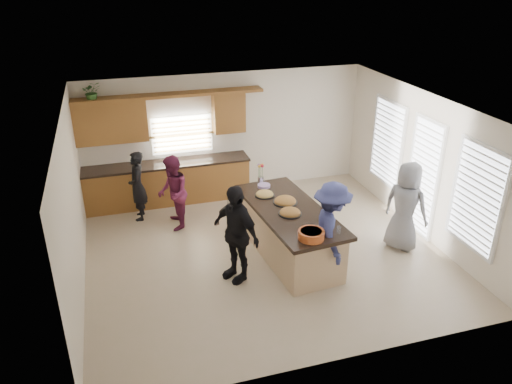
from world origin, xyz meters
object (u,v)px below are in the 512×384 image
object	(u,v)px
woman_left_back	(138,186)
woman_right_back	(331,231)
woman_right_front	(406,206)
island	(289,233)
woman_left_mid	(173,193)
salad_bowl	(311,234)
woman_left_front	(236,233)

from	to	relation	value
woman_left_back	woman_right_back	world-z (taller)	woman_right_back
woman_right_back	woman_right_front	world-z (taller)	woman_right_back
island	woman_left_mid	distance (m)	2.53
island	woman_right_back	bearing A→B (deg)	-67.47
salad_bowl	woman_left_front	xyz separation A→B (m)	(-1.09, 0.64, -0.15)
woman_left_front	woman_right_back	world-z (taller)	woman_left_front
salad_bowl	woman_left_front	size ratio (longest dim) A/B	0.24
salad_bowl	woman_right_front	world-z (taller)	woman_right_front
woman_left_back	woman_right_front	size ratio (longest dim) A/B	0.86
woman_left_back	woman_right_front	distance (m)	5.40
woman_left_front	salad_bowl	bearing A→B (deg)	30.96
woman_right_back	woman_right_front	bearing A→B (deg)	-61.09
woman_left_mid	woman_left_front	size ratio (longest dim) A/B	0.88
woman_right_back	salad_bowl	bearing A→B (deg)	133.25
salad_bowl	woman_right_back	distance (m)	0.57
island	woman_right_back	distance (m)	1.03
island	woman_right_front	world-z (taller)	woman_right_front
woman_right_back	woman_left_mid	bearing A→B (deg)	57.27
salad_bowl	woman_right_back	size ratio (longest dim) A/B	0.24
woman_left_back	woman_left_front	xyz separation A→B (m)	(1.41, -2.73, 0.13)
woman_left_mid	woman_right_back	world-z (taller)	woman_right_back
island	woman_left_back	distance (m)	3.42
woman_left_mid	woman_right_front	size ratio (longest dim) A/B	0.89
salad_bowl	woman_left_back	world-z (taller)	woman_left_back
woman_left_back	woman_right_front	xyz separation A→B (m)	(4.70, -2.65, 0.12)
woman_left_front	woman_left_mid	bearing A→B (deg)	170.94
salad_bowl	woman_left_front	distance (m)	1.28
woman_left_back	island	bearing A→B (deg)	54.27
woman_left_back	woman_left_front	bearing A→B (deg)	33.41
woman_left_back	woman_left_mid	world-z (taller)	woman_left_mid
island	woman_left_front	distance (m)	1.29
woman_left_front	woman_right_back	size ratio (longest dim) A/B	1.00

